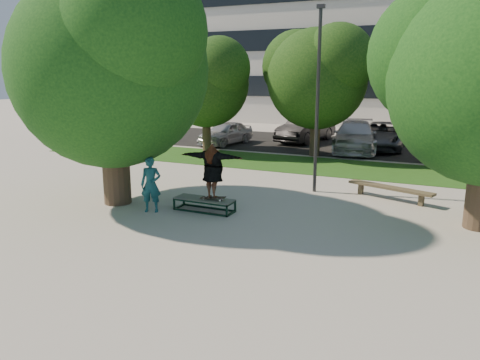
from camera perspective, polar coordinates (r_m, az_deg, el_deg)
The scene contains 17 objects.
ground at distance 12.18m, azimuth -2.08°, elevation -6.18°, with size 120.00×120.00×0.00m, color #ACA69E.
grass_strip at distance 20.59m, azimuth 12.48°, elevation 1.45°, with size 30.00×4.00×0.02m, color #224915.
asphalt_strip at distance 27.07m, azimuth 13.41°, elevation 4.07°, with size 40.00×8.00×0.01m, color black.
tree_left at distance 14.82m, azimuth -15.65°, elevation 14.14°, with size 6.96×5.95×7.12m.
bg_tree_left at distance 24.38m, azimuth -4.26°, elevation 12.25°, with size 5.28×4.51×5.77m.
bg_tree_mid at distance 23.21m, azimuth 9.26°, elevation 12.80°, with size 5.76×4.92×6.24m.
bg_tree_right at distance 21.85m, azimuth 23.11°, elevation 10.59°, with size 5.04×4.31×5.43m.
lamppost at distance 15.86m, azimuth 9.44°, elevation 9.72°, with size 0.25×0.15×6.11m.
office_building at distance 43.04m, azimuth 15.76°, elevation 17.76°, with size 30.00×14.12×16.00m.
grind_box at distance 13.86m, azimuth -4.37°, elevation -3.01°, with size 1.80×0.60×0.38m.
skater_rig at distance 13.48m, azimuth -3.36°, elevation 1.12°, with size 1.94×0.56×1.65m.
bystander at distance 13.84m, azimuth -10.81°, elevation -0.55°, with size 0.60×0.39×1.63m, color #175159.
bench at distance 15.75m, azimuth 17.82°, elevation -1.02°, with size 2.79×1.30×0.43m.
car_silver_a at distance 26.83m, azimuth -1.75°, elevation 5.76°, with size 1.56×3.89×1.32m, color #B9B9BE.
car_dark at distance 28.13m, azimuth 8.04°, elevation 6.23°, with size 1.67×4.79×1.58m, color black.
car_grey at distance 26.36m, azimuth 16.89°, elevation 5.19°, with size 2.36×5.13×1.43m, color #525256.
car_silver_b at distance 25.22m, azimuth 13.83°, elevation 5.18°, with size 2.15×5.28×1.53m, color #B9B9BF.
Camera 1 is at (5.22, -10.27, 3.97)m, focal length 35.00 mm.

